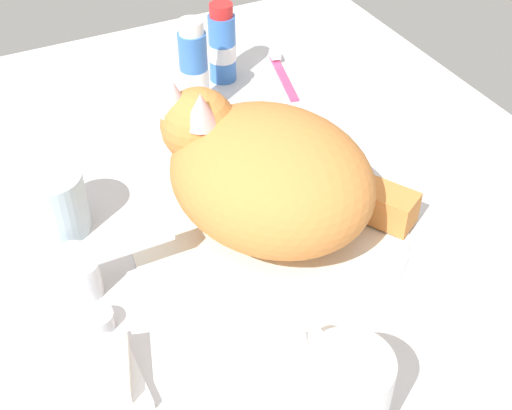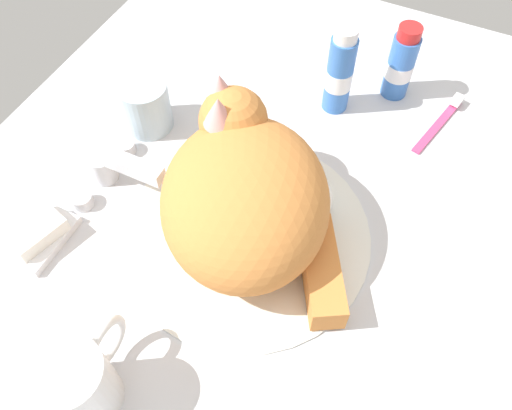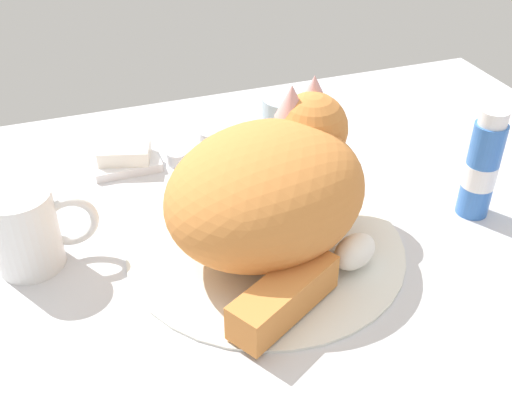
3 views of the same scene
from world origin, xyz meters
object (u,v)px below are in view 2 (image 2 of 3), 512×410
(coffee_mug, at_px, (80,382))
(faucet, at_px, (111,168))
(soap_bar, at_px, (35,230))
(toothbrush, at_px, (441,120))
(cat, at_px, (247,193))
(toothpaste_bottle, at_px, (340,73))
(rinse_cup, at_px, (146,106))
(mouthwash_bottle, at_px, (401,64))

(coffee_mug, bearing_deg, faucet, 29.17)
(coffee_mug, height_order, soap_bar, coffee_mug)
(toothbrush, bearing_deg, cat, 148.66)
(faucet, height_order, coffee_mug, coffee_mug)
(toothpaste_bottle, bearing_deg, rinse_cup, 123.42)
(faucet, relative_size, coffee_mug, 1.13)
(mouthwash_bottle, distance_m, toothbrush, 0.10)
(faucet, bearing_deg, toothpaste_bottle, -39.65)
(rinse_cup, distance_m, toothpaste_bottle, 0.28)
(cat, bearing_deg, soap_bar, 118.94)
(rinse_cup, height_order, toothbrush, rinse_cup)
(soap_bar, bearing_deg, toothpaste_bottle, -33.29)
(toothpaste_bottle, bearing_deg, faucet, 140.35)
(coffee_mug, bearing_deg, soap_bar, 52.91)
(toothpaste_bottle, distance_m, toothbrush, 0.17)
(toothpaste_bottle, bearing_deg, toothbrush, -77.46)
(cat, distance_m, coffee_mug, 0.27)
(cat, height_order, coffee_mug, cat)
(soap_bar, distance_m, toothpaste_bottle, 0.46)
(coffee_mug, bearing_deg, rinse_cup, 23.14)
(mouthwash_bottle, bearing_deg, toothbrush, -111.36)
(coffee_mug, distance_m, toothpaste_bottle, 0.52)
(faucet, relative_size, soap_bar, 1.93)
(soap_bar, relative_size, toothbrush, 0.51)
(rinse_cup, distance_m, toothbrush, 0.43)
(coffee_mug, bearing_deg, toothbrush, -23.20)
(faucet, relative_size, cat, 0.44)
(toothbrush, bearing_deg, soap_bar, 135.76)
(soap_bar, xyz_separation_m, mouthwash_bottle, (0.45, -0.32, 0.03))
(soap_bar, height_order, toothbrush, soap_bar)
(faucet, xyz_separation_m, toothpaste_bottle, (0.26, -0.22, 0.04))
(faucet, height_order, toothbrush, faucet)
(faucet, height_order, rinse_cup, rinse_cup)
(soap_bar, height_order, toothpaste_bottle, toothpaste_bottle)
(faucet, relative_size, rinse_cup, 1.72)
(faucet, relative_size, mouthwash_bottle, 1.09)
(faucet, bearing_deg, mouthwash_bottle, -41.29)
(faucet, distance_m, mouthwash_bottle, 0.44)
(faucet, height_order, cat, cat)
(mouthwash_bottle, bearing_deg, soap_bar, 144.30)
(faucet, height_order, toothpaste_bottle, toothpaste_bottle)
(coffee_mug, relative_size, toothbrush, 0.87)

